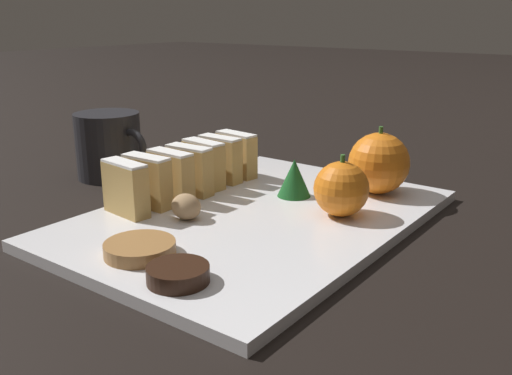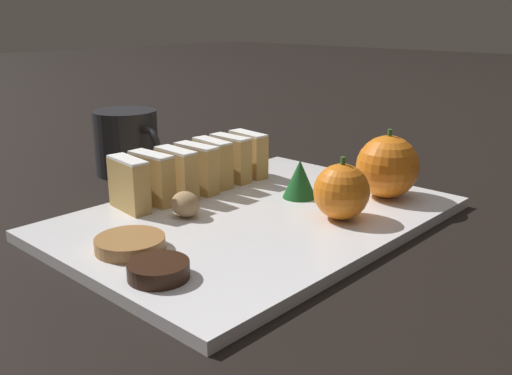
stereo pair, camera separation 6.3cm
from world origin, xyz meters
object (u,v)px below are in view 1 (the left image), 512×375
object	(u,v)px
walnut	(186,207)
coffee_mug	(109,145)
orange_far	(341,189)
orange_near	(379,163)
chocolate_cookie	(178,274)

from	to	relation	value
walnut	coffee_mug	bearing A→B (deg)	159.38
orange_far	coffee_mug	distance (m)	0.36
orange_near	chocolate_cookie	size ratio (longest dim) A/B	1.57
orange_near	coffee_mug	size ratio (longest dim) A/B	0.68
orange_near	chocolate_cookie	xyz separation A→B (m)	(-0.03, -0.33, -0.03)
walnut	coffee_mug	size ratio (longest dim) A/B	0.28
orange_near	orange_far	world-z (taller)	orange_near
orange_far	walnut	distance (m)	0.17
orange_far	chocolate_cookie	size ratio (longest dim) A/B	1.30
chocolate_cookie	coffee_mug	size ratio (longest dim) A/B	0.43
orange_far	walnut	bearing A→B (deg)	-139.24
chocolate_cookie	coffee_mug	bearing A→B (deg)	148.54
orange_near	walnut	size ratio (longest dim) A/B	2.40
orange_far	coffee_mug	xyz separation A→B (m)	(-0.36, -0.02, 0.00)
orange_near	coffee_mug	xyz separation A→B (m)	(-0.36, -0.13, -0.00)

